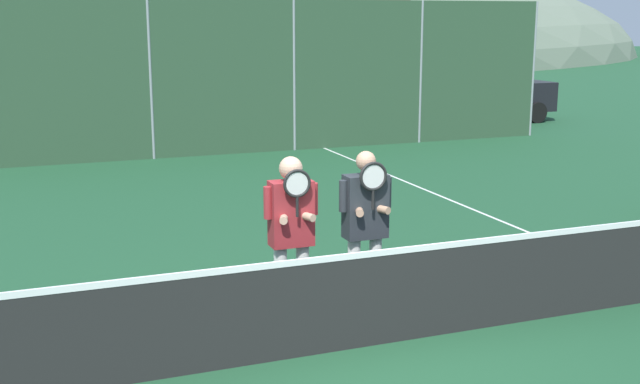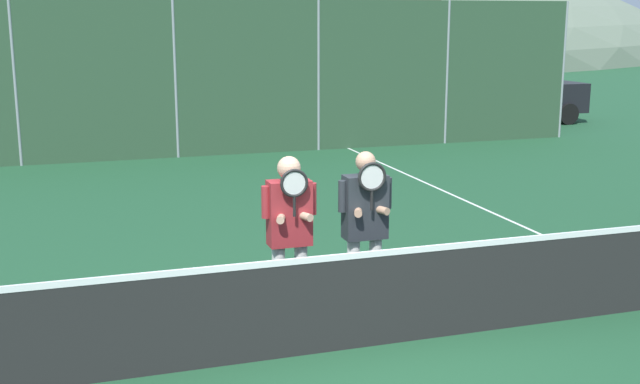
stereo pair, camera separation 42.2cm
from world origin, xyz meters
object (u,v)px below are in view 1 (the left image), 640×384
at_px(player_leftmost, 291,226).
at_px(car_center, 324,96).
at_px(player_center_left, 366,220).
at_px(car_right_of_center, 482,90).
at_px(car_left_of_center, 123,102).

distance_m(player_leftmost, car_center, 13.90).
height_order(player_leftmost, player_center_left, player_center_left).
bearing_deg(car_center, player_leftmost, -112.71).
bearing_deg(car_right_of_center, car_left_of_center, 179.23).
bearing_deg(player_center_left, car_right_of_center, 53.63).
relative_size(player_leftmost, car_right_of_center, 0.42).
bearing_deg(car_center, car_left_of_center, 176.96).
xyz_separation_m(player_center_left, car_center, (4.58, 12.83, -0.08)).
bearing_deg(player_leftmost, car_right_of_center, 51.42).
height_order(player_center_left, car_right_of_center, car_right_of_center).
xyz_separation_m(car_left_of_center, car_right_of_center, (10.21, -0.14, -0.00)).
bearing_deg(player_leftmost, player_center_left, -0.68).
bearing_deg(player_leftmost, car_center, 67.29).
bearing_deg(car_left_of_center, car_right_of_center, -0.77).
xyz_separation_m(player_leftmost, car_right_of_center, (10.34, 12.97, -0.09)).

